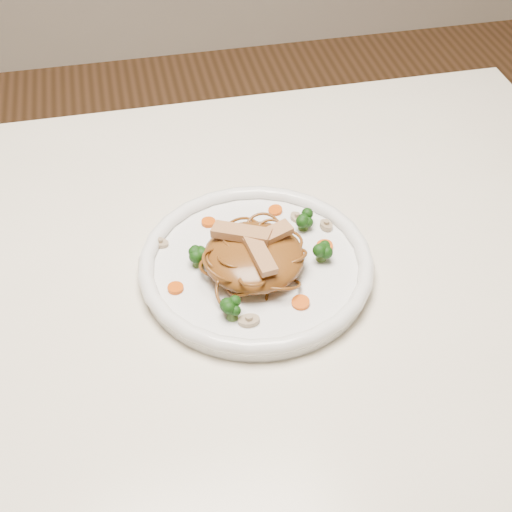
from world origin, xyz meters
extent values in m
cube|color=#F2E7CD|center=(0.00, 0.00, 0.73)|extent=(1.20, 0.80, 0.04)
cylinder|color=brown|center=(0.54, 0.34, 0.35)|extent=(0.06, 0.06, 0.71)
cylinder|color=white|center=(0.06, -0.02, 0.76)|extent=(0.36, 0.36, 0.02)
ellipsoid|color=brown|center=(0.06, -0.03, 0.79)|extent=(0.16, 0.16, 0.04)
cube|color=tan|center=(0.08, -0.02, 0.81)|extent=(0.07, 0.04, 0.01)
cube|color=tan|center=(0.05, -0.01, 0.81)|extent=(0.08, 0.06, 0.01)
cube|color=tan|center=(0.06, -0.05, 0.81)|extent=(0.03, 0.06, 0.01)
cylinder|color=#D05007|center=(0.11, 0.07, 0.77)|extent=(0.02, 0.02, 0.00)
cylinder|color=#D05007|center=(-0.04, -0.05, 0.77)|extent=(0.02, 0.02, 0.00)
cylinder|color=#D05007|center=(0.16, -0.01, 0.77)|extent=(0.03, 0.03, 0.00)
cylinder|color=#D05007|center=(0.02, 0.07, 0.77)|extent=(0.02, 0.02, 0.00)
cylinder|color=#D05007|center=(0.10, -0.10, 0.77)|extent=(0.02, 0.02, 0.00)
cylinder|color=tan|center=(0.03, -0.12, 0.77)|extent=(0.03, 0.03, 0.01)
cylinder|color=tan|center=(0.17, 0.03, 0.77)|extent=(0.02, 0.02, 0.01)
cylinder|color=tan|center=(-0.05, 0.04, 0.77)|extent=(0.03, 0.03, 0.01)
cylinder|color=tan|center=(0.13, 0.05, 0.77)|extent=(0.03, 0.03, 0.01)
camera|label=1|loc=(-0.07, -0.65, 1.39)|focal=49.98mm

